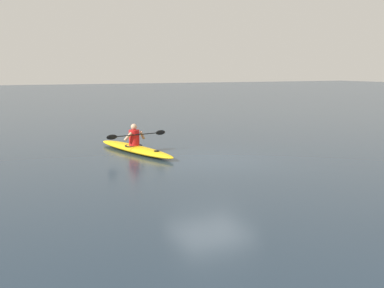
# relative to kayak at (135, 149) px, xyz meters

# --- Properties ---
(ground_plane) EXTENTS (160.00, 160.00, 0.00)m
(ground_plane) POSITION_rel_kayak_xyz_m (-1.68, 2.46, -0.12)
(ground_plane) COLOR #1E2D3D
(kayak) EXTENTS (1.58, 4.63, 0.24)m
(kayak) POSITION_rel_kayak_xyz_m (0.00, 0.00, 0.00)
(kayak) COLOR #EAB214
(kayak) RESTS_ON ground
(kayaker) EXTENTS (2.30, 0.63, 0.75)m
(kayaker) POSITION_rel_kayak_xyz_m (0.00, -0.02, 0.44)
(kayaker) COLOR red
(kayaker) RESTS_ON kayak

